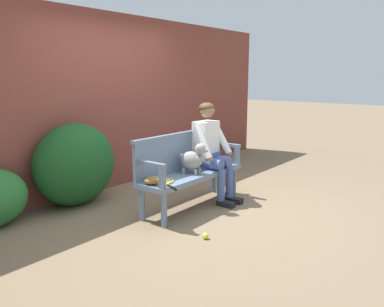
{
  "coord_description": "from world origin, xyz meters",
  "views": [
    {
      "loc": [
        -3.82,
        -3.01,
        1.7
      ],
      "look_at": [
        0.0,
        0.0,
        0.72
      ],
      "focal_mm": 36.57,
      "sensor_mm": 36.0,
      "label": 1
    }
  ],
  "objects": [
    {
      "name": "bench_armrest_right_end",
      "position": [
        0.77,
        -0.08,
        0.66
      ],
      "size": [
        0.06,
        0.47,
        0.28
      ],
      "color": "slate",
      "rests_on": "garden_bench"
    },
    {
      "name": "tennis_racket",
      "position": [
        -0.58,
        -0.02,
        0.47
      ],
      "size": [
        0.39,
        0.57,
        0.03
      ],
      "color": "yellow",
      "rests_on": "garden_bench"
    },
    {
      "name": "person_seated",
      "position": [
        0.39,
        -0.01,
        0.74
      ],
      "size": [
        0.56,
        0.63,
        1.34
      ],
      "color": "black",
      "rests_on": "ground"
    },
    {
      "name": "tennis_ball",
      "position": [
        -0.7,
        -0.74,
        0.03
      ],
      "size": [
        0.07,
        0.07,
        0.07
      ],
      "primitive_type": "sphere",
      "color": "#CCDB33",
      "rests_on": "ground"
    },
    {
      "name": "ground_plane",
      "position": [
        0.0,
        0.0,
        0.0
      ],
      "size": [
        40.0,
        40.0,
        0.0
      ],
      "primitive_type": "plane",
      "color": "#7A664C"
    },
    {
      "name": "bench_armrest_left_end",
      "position": [
        -0.77,
        -0.08,
        0.66
      ],
      "size": [
        0.06,
        0.47,
        0.28
      ],
      "color": "slate",
      "rests_on": "garden_bench"
    },
    {
      "name": "hedge_bush_far_right",
      "position": [
        -0.85,
        1.28,
        0.54
      ],
      "size": [
        1.15,
        0.78,
        1.09
      ],
      "primitive_type": "ellipsoid",
      "color": "#194C1E",
      "rests_on": "ground"
    },
    {
      "name": "brick_garden_fence",
      "position": [
        0.0,
        1.69,
        1.3
      ],
      "size": [
        8.0,
        0.3,
        2.59
      ],
      "primitive_type": "cube",
      "color": "brown",
      "rests_on": "ground"
    },
    {
      "name": "bench_backrest",
      "position": [
        0.0,
        0.2,
        0.72
      ],
      "size": [
        1.66,
        0.06,
        0.5
      ],
      "color": "slate",
      "rests_on": "garden_bench"
    },
    {
      "name": "baseball_glove",
      "position": [
        -0.69,
        0.01,
        0.51
      ],
      "size": [
        0.27,
        0.24,
        0.09
      ],
      "primitive_type": "ellipsoid",
      "rotation": [
        0.0,
        0.0,
        -0.35
      ],
      "color": "#9E6B2D",
      "rests_on": "garden_bench"
    },
    {
      "name": "dog_on_bench",
      "position": [
        -0.03,
        -0.05,
        0.66
      ],
      "size": [
        0.25,
        0.4,
        0.4
      ],
      "color": "gray",
      "rests_on": "garden_bench"
    },
    {
      "name": "garden_bench",
      "position": [
        0.0,
        0.0,
        0.4
      ],
      "size": [
        1.62,
        0.47,
        0.47
      ],
      "color": "slate",
      "rests_on": "ground"
    }
  ]
}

